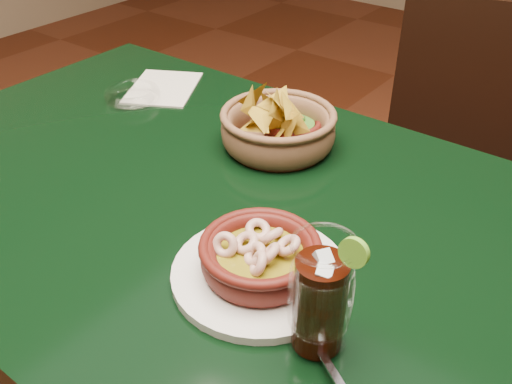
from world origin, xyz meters
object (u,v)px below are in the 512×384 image
Objects in this scene: dining_table at (199,235)px; cola_drink at (320,297)px; shrimp_plate at (260,260)px; dining_chair at (451,174)px; chip_basket at (278,128)px.

cola_drink is at bearing -25.15° from dining_table.
shrimp_plate is (0.21, -0.11, 0.13)m from dining_table.
dining_table is at bearing 154.85° from cola_drink.
shrimp_plate reaches higher than dining_table.
dining_table is 0.75m from dining_chair.
shrimp_plate is 0.35m from chip_basket.
chip_basket is at bearing 121.82° from shrimp_plate.
dining_chair is 3.76× the size of chip_basket.
dining_chair is 0.62m from chip_basket.
shrimp_plate is at bearing -58.18° from chip_basket.
dining_chair is at bearing 73.84° from dining_table.
cola_drink is (0.13, -0.86, 0.33)m from dining_chair.
cola_drink is (0.12, -0.05, 0.04)m from shrimp_plate.
dining_table is at bearing -98.30° from chip_basket.
dining_chair is at bearing 71.05° from chip_basket.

